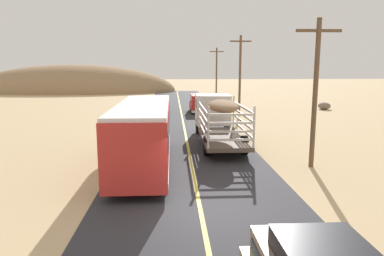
% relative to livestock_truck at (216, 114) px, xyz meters
% --- Properties ---
extents(ground_plane, '(240.00, 240.00, 0.00)m').
position_rel_livestock_truck_xyz_m(ground_plane, '(-2.06, -12.47, -1.79)').
color(ground_plane, tan).
extents(road_surface, '(8.00, 120.00, 0.02)m').
position_rel_livestock_truck_xyz_m(road_surface, '(-2.06, -12.47, -1.78)').
color(road_surface, '#2D2D33').
rests_on(road_surface, ground).
extents(road_centre_line, '(0.16, 117.60, 0.00)m').
position_rel_livestock_truck_xyz_m(road_centre_line, '(-2.06, -12.47, -1.77)').
color(road_centre_line, '#D8CC4C').
rests_on(road_centre_line, road_surface).
extents(livestock_truck, '(2.53, 9.70, 3.02)m').
position_rel_livestock_truck_xyz_m(livestock_truck, '(0.00, 0.00, 0.00)').
color(livestock_truck, silver).
rests_on(livestock_truck, road_surface).
extents(bus, '(2.54, 10.00, 3.21)m').
position_rel_livestock_truck_xyz_m(bus, '(-4.46, -6.84, -0.04)').
color(bus, red).
rests_on(bus, road_surface).
extents(car_far, '(1.90, 4.62, 1.93)m').
position_rel_livestock_truck_xyz_m(car_far, '(-0.11, 14.29, -0.70)').
color(car_far, '#B2261E').
rests_on(car_far, road_surface).
extents(power_pole_near, '(2.20, 0.24, 7.32)m').
position_rel_livestock_truck_xyz_m(power_pole_near, '(3.99, -7.16, 2.15)').
color(power_pole_near, brown).
rests_on(power_pole_near, ground).
extents(power_pole_mid, '(2.20, 0.24, 8.09)m').
position_rel_livestock_truck_xyz_m(power_pole_mid, '(3.99, 12.68, 2.54)').
color(power_pole_mid, brown).
rests_on(power_pole_mid, ground).
extents(power_pole_far, '(2.20, 0.24, 7.78)m').
position_rel_livestock_truck_xyz_m(power_pole_far, '(3.99, 32.53, 2.39)').
color(power_pole_far, brown).
rests_on(power_pole_far, ground).
extents(boulder_near_shoulder, '(1.40, 1.55, 0.82)m').
position_rel_livestock_truck_xyz_m(boulder_near_shoulder, '(14.67, 16.27, -1.38)').
color(boulder_near_shoulder, '#756656').
rests_on(boulder_near_shoulder, ground).
extents(distant_hill, '(39.73, 16.47, 10.38)m').
position_rel_livestock_truck_xyz_m(distant_hill, '(-22.22, 46.42, -1.79)').
color(distant_hill, '#957553').
rests_on(distant_hill, ground).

